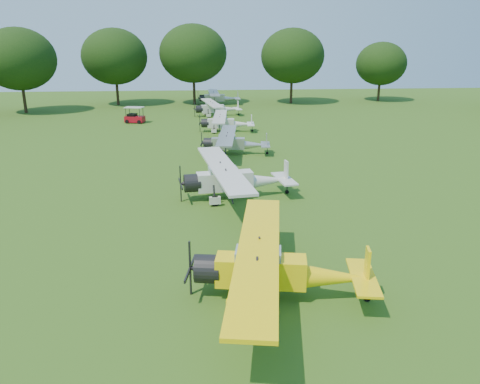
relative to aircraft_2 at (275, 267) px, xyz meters
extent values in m
plane|color=#274F13|center=(-1.27, 6.61, -1.39)|extent=(160.00, 160.00, 0.00)
cylinder|color=black|center=(29.06, 64.66, 0.46)|extent=(0.44, 0.44, 3.70)
ellipsoid|color=black|center=(29.06, 64.66, 4.98)|extent=(8.63, 8.63, 7.34)
cylinder|color=black|center=(13.01, 62.82, 0.86)|extent=(0.44, 0.44, 4.51)
ellipsoid|color=black|center=(13.01, 62.82, 6.37)|extent=(10.52, 10.52, 8.94)
cylinder|color=black|center=(-3.39, 63.34, 0.98)|extent=(0.44, 0.44, 4.74)
ellipsoid|color=black|center=(-3.39, 63.34, 6.77)|extent=(11.05, 11.05, 9.39)
cylinder|color=black|center=(-16.02, 63.14, 0.85)|extent=(0.44, 0.44, 4.49)
ellipsoid|color=black|center=(-16.02, 63.14, 6.33)|extent=(10.47, 10.47, 8.90)
cylinder|color=black|center=(-28.16, 55.11, 0.83)|extent=(0.44, 0.44, 4.44)
ellipsoid|color=black|center=(-28.16, 55.11, 6.25)|extent=(10.36, 10.36, 8.80)
cube|color=yellow|center=(-0.56, 0.10, -0.20)|extent=(3.76, 1.68, 1.19)
cone|color=yellow|center=(2.46, -0.43, -0.37)|extent=(3.30, 1.55, 1.02)
cube|color=#8CA5B2|center=(-0.67, 0.12, 0.42)|extent=(1.97, 1.34, 0.62)
cylinder|color=black|center=(-2.68, 0.46, -0.20)|extent=(1.21, 1.34, 1.18)
cube|color=black|center=(-3.41, 0.59, -0.20)|extent=(0.09, 0.15, 2.38)
cube|color=yellow|center=(-0.67, 0.12, 0.71)|extent=(3.67, 12.12, 0.16)
cube|color=yellow|center=(3.58, -0.62, 0.20)|extent=(0.22, 0.63, 1.47)
cube|color=yellow|center=(3.46, -0.60, -0.31)|extent=(1.49, 3.29, 0.10)
cylinder|color=black|center=(-1.69, -1.14, -1.05)|extent=(0.70, 0.29, 0.68)
cylinder|color=black|center=(-1.21, 1.65, -1.05)|extent=(0.70, 0.29, 0.68)
cylinder|color=black|center=(3.69, -0.64, -1.26)|extent=(0.28, 0.14, 0.27)
cube|color=silver|center=(-1.26, 12.94, -0.19)|extent=(3.79, 1.57, 1.21)
cone|color=silver|center=(1.82, 13.35, -0.36)|extent=(3.32, 1.45, 1.03)
cube|color=#8CA5B2|center=(-1.37, 12.93, 0.45)|extent=(1.96, 1.29, 0.63)
cylinder|color=black|center=(-3.42, 12.66, -0.19)|extent=(1.18, 1.32, 1.19)
cube|color=black|center=(-4.16, 12.56, -0.19)|extent=(0.09, 0.15, 2.41)
cube|color=silver|center=(-1.37, 12.93, 0.73)|extent=(3.25, 12.29, 0.16)
cube|color=silver|center=(2.96, 13.50, 0.22)|extent=(0.20, 0.64, 1.49)
cube|color=silver|center=(2.84, 13.49, -0.30)|extent=(1.39, 3.32, 0.10)
cylinder|color=black|center=(-1.98, 11.40, -1.05)|extent=(0.71, 0.27, 0.69)
cylinder|color=black|center=(-2.36, 14.25, -1.05)|extent=(0.71, 0.27, 0.69)
cylinder|color=black|center=(3.07, 13.52, -1.25)|extent=(0.29, 0.13, 0.28)
cube|color=#B5B4B9|center=(-0.18, 25.86, -0.38)|extent=(3.16, 1.27, 1.01)
cone|color=#B5B4B9|center=(2.39, 25.55, -0.53)|extent=(2.78, 1.18, 0.87)
cube|color=#8CA5B2|center=(-0.28, 25.87, 0.15)|extent=(1.63, 1.06, 0.53)
cylinder|color=black|center=(-2.00, 26.08, -0.38)|extent=(0.98, 1.10, 1.00)
cube|color=black|center=(-2.62, 26.15, -0.38)|extent=(0.07, 0.12, 2.02)
cube|color=#B5B4B9|center=(-0.28, 25.87, 0.39)|extent=(2.60, 10.29, 0.13)
cube|color=#B5B4B9|center=(3.35, 25.44, -0.04)|extent=(0.16, 0.54, 1.25)
cube|color=#B5B4B9|center=(3.25, 25.45, -0.48)|extent=(1.13, 2.77, 0.09)
cylinder|color=black|center=(-1.09, 24.76, -1.10)|extent=(0.59, 0.22, 0.58)
cylinder|color=black|center=(-0.81, 27.14, -1.10)|extent=(0.59, 0.22, 0.58)
cylinder|color=black|center=(3.45, 25.42, -1.28)|extent=(0.24, 0.10, 0.23)
cube|color=silver|center=(-0.27, 37.25, -0.38)|extent=(3.13, 1.16, 1.01)
cone|color=silver|center=(2.31, 37.04, -0.53)|extent=(2.75, 1.08, 0.86)
cube|color=#8CA5B2|center=(-0.36, 37.26, 0.14)|extent=(1.60, 1.01, 0.53)
cylinder|color=black|center=(-2.08, 37.41, -0.38)|extent=(0.94, 1.07, 1.00)
cube|color=black|center=(-2.71, 37.46, -0.38)|extent=(0.07, 0.12, 2.01)
cube|color=silver|center=(-0.36, 37.26, 0.38)|extent=(2.23, 10.25, 0.13)
cube|color=silver|center=(3.27, 36.96, -0.05)|extent=(0.14, 0.53, 1.25)
cube|color=silver|center=(3.17, 36.97, -0.48)|extent=(1.04, 2.74, 0.09)
cylinder|color=black|center=(-1.13, 36.12, -1.10)|extent=(0.59, 0.20, 0.58)
cylinder|color=black|center=(-0.93, 38.51, -1.10)|extent=(0.59, 0.20, 0.58)
cylinder|color=black|center=(3.36, 36.95, -1.28)|extent=(0.24, 0.10, 0.23)
cube|color=silver|center=(-0.82, 49.32, -0.35)|extent=(3.28, 1.40, 1.04)
cone|color=silver|center=(1.83, 49.71, -0.50)|extent=(2.88, 1.29, 0.89)
cube|color=#8CA5B2|center=(-0.92, 49.31, 0.20)|extent=(1.70, 1.14, 0.55)
cylinder|color=black|center=(-2.69, 49.04, -0.35)|extent=(1.04, 1.15, 1.03)
cube|color=black|center=(-3.32, 48.95, -0.35)|extent=(0.08, 0.13, 2.08)
cube|color=silver|center=(-0.92, 49.31, 0.44)|extent=(2.97, 10.61, 0.14)
cube|color=silver|center=(2.81, 49.86, 0.00)|extent=(0.18, 0.55, 1.29)
cube|color=silver|center=(2.71, 49.85, -0.45)|extent=(1.24, 2.87, 0.09)
cylinder|color=black|center=(-1.42, 47.98, -1.09)|extent=(0.61, 0.24, 0.60)
cylinder|color=black|center=(-1.79, 50.43, -1.09)|extent=(0.61, 0.24, 0.60)
cylinder|color=black|center=(2.91, 49.88, -1.27)|extent=(0.25, 0.11, 0.24)
cube|color=#B5B4B9|center=(-0.08, 61.92, -0.28)|extent=(3.39, 1.03, 1.11)
cone|color=#B5B4B9|center=(2.77, 61.94, -0.44)|extent=(2.96, 0.97, 0.95)
cube|color=#8CA5B2|center=(-0.19, 61.92, 0.30)|extent=(1.70, 0.98, 0.58)
cylinder|color=black|center=(-2.09, 61.90, -0.28)|extent=(0.96, 1.11, 1.10)
cube|color=black|center=(-2.78, 61.90, -0.28)|extent=(0.06, 0.13, 2.22)
cube|color=#B5B4B9|center=(-0.19, 61.92, 0.56)|extent=(1.61, 11.20, 0.15)
cube|color=#B5B4B9|center=(3.82, 61.95, 0.09)|extent=(0.11, 0.58, 1.37)
cube|color=#B5B4B9|center=(3.72, 61.95, -0.39)|extent=(0.92, 2.96, 0.10)
cylinder|color=black|center=(-0.92, 60.59, -1.07)|extent=(0.63, 0.17, 0.63)
cylinder|color=black|center=(-0.94, 63.23, -1.07)|extent=(0.63, 0.17, 0.63)
cylinder|color=black|center=(3.93, 61.95, -1.26)|extent=(0.25, 0.09, 0.25)
cube|color=#A20B19|center=(-11.02, 44.52, -0.90)|extent=(2.67, 1.90, 0.77)
cube|color=black|center=(-11.34, 44.61, -0.46)|extent=(1.27, 1.42, 0.49)
cube|color=silver|center=(-11.02, 44.52, 0.60)|extent=(2.59, 1.98, 0.09)
cylinder|color=black|center=(-11.99, 44.08, -1.15)|extent=(0.50, 0.27, 0.48)
cylinder|color=black|center=(-11.64, 45.39, -1.15)|extent=(0.50, 0.27, 0.48)
cylinder|color=black|center=(-10.41, 43.65, -1.15)|extent=(0.50, 0.27, 0.48)
cylinder|color=black|center=(-10.05, 44.96, -1.15)|extent=(0.50, 0.27, 0.48)
camera|label=1|loc=(-2.93, -16.75, 8.62)|focal=35.00mm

